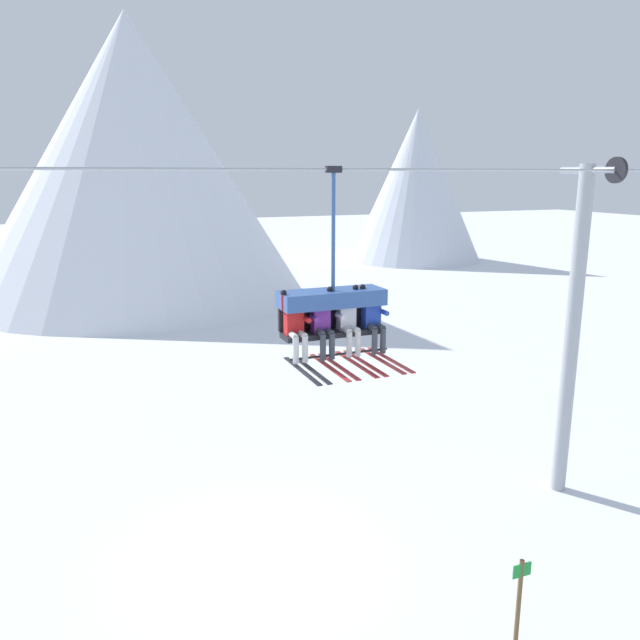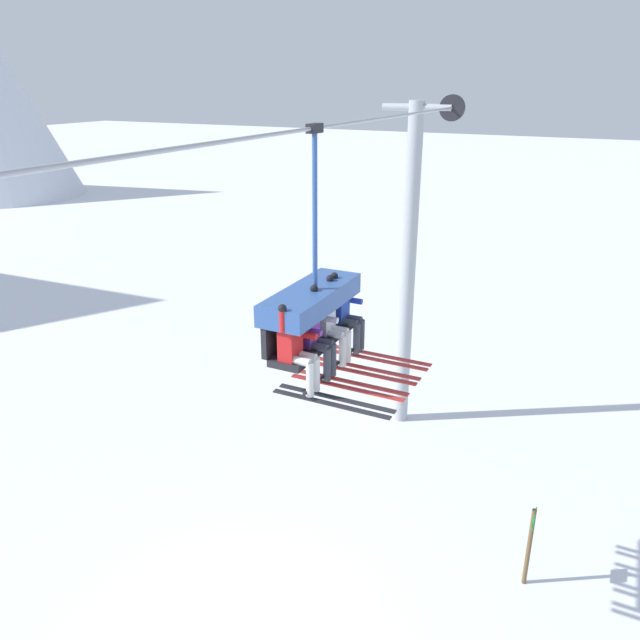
{
  "view_description": "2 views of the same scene",
  "coord_description": "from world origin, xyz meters",
  "px_view_note": "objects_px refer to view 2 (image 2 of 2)",
  "views": [
    {
      "loc": [
        -3.16,
        -11.15,
        7.84
      ],
      "look_at": [
        1.11,
        -0.67,
        5.17
      ],
      "focal_mm": 35.0,
      "sensor_mm": 36.0,
      "label": 1
    },
    {
      "loc": [
        -6.12,
        -4.56,
        8.5
      ],
      "look_at": [
        1.58,
        -0.75,
        5.17
      ],
      "focal_mm": 35.0,
      "sensor_mm": 36.0,
      "label": 2
    }
  ],
  "objects_px": {
    "chairlift_chair": "(311,306)",
    "skier_red": "(298,348)",
    "skier_white": "(332,322)",
    "trail_sign": "(530,542)",
    "skier_purple": "(316,334)",
    "skier_blue": "(346,311)",
    "lift_tower_far": "(409,265)"
  },
  "relations": [
    {
      "from": "chairlift_chair",
      "to": "skier_red",
      "type": "relative_size",
      "value": 1.99
    },
    {
      "from": "skier_white",
      "to": "trail_sign",
      "type": "relative_size",
      "value": 1.06
    },
    {
      "from": "skier_white",
      "to": "skier_purple",
      "type": "bearing_deg",
      "value": 180.0
    },
    {
      "from": "skier_white",
      "to": "skier_blue",
      "type": "xyz_separation_m",
      "value": [
        0.51,
        0.0,
        -0.0
      ]
    },
    {
      "from": "lift_tower_far",
      "to": "skier_purple",
      "type": "relative_size",
      "value": 4.82
    },
    {
      "from": "skier_red",
      "to": "skier_purple",
      "type": "relative_size",
      "value": 1.0
    },
    {
      "from": "skier_red",
      "to": "skier_blue",
      "type": "height_order",
      "value": "same"
    },
    {
      "from": "trail_sign",
      "to": "skier_white",
      "type": "bearing_deg",
      "value": 120.82
    },
    {
      "from": "lift_tower_far",
      "to": "skier_white",
      "type": "relative_size",
      "value": 4.82
    },
    {
      "from": "chairlift_chair",
      "to": "trail_sign",
      "type": "relative_size",
      "value": 2.11
    },
    {
      "from": "chairlift_chair",
      "to": "skier_white",
      "type": "distance_m",
      "value": 0.45
    },
    {
      "from": "skier_blue",
      "to": "chairlift_chair",
      "type": "bearing_deg",
      "value": 164.65
    },
    {
      "from": "chairlift_chair",
      "to": "skier_purple",
      "type": "xyz_separation_m",
      "value": [
        -0.26,
        -0.21,
        -0.3
      ]
    },
    {
      "from": "lift_tower_far",
      "to": "trail_sign",
      "type": "height_order",
      "value": "lift_tower_far"
    },
    {
      "from": "chairlift_chair",
      "to": "skier_purple",
      "type": "distance_m",
      "value": 0.45
    },
    {
      "from": "skier_purple",
      "to": "skier_white",
      "type": "relative_size",
      "value": 1.0
    },
    {
      "from": "skier_white",
      "to": "skier_blue",
      "type": "height_order",
      "value": "same"
    },
    {
      "from": "skier_purple",
      "to": "skier_white",
      "type": "bearing_deg",
      "value": 0.0
    },
    {
      "from": "lift_tower_far",
      "to": "chairlift_chair",
      "type": "bearing_deg",
      "value": -173.89
    },
    {
      "from": "skier_purple",
      "to": "skier_blue",
      "type": "bearing_deg",
      "value": 0.0
    },
    {
      "from": "chairlift_chair",
      "to": "skier_red",
      "type": "height_order",
      "value": "chairlift_chair"
    },
    {
      "from": "lift_tower_far",
      "to": "skier_blue",
      "type": "relative_size",
      "value": 4.82
    },
    {
      "from": "chairlift_chair",
      "to": "skier_red",
      "type": "bearing_deg",
      "value": -164.77
    },
    {
      "from": "trail_sign",
      "to": "skier_blue",
      "type": "bearing_deg",
      "value": 113.11
    },
    {
      "from": "chairlift_chair",
      "to": "lift_tower_far",
      "type": "bearing_deg",
      "value": 6.11
    },
    {
      "from": "skier_white",
      "to": "trail_sign",
      "type": "xyz_separation_m",
      "value": [
        1.81,
        -3.03,
        -4.27
      ]
    },
    {
      "from": "skier_purple",
      "to": "skier_blue",
      "type": "height_order",
      "value": "same"
    },
    {
      "from": "lift_tower_far",
      "to": "chairlift_chair",
      "type": "height_order",
      "value": "lift_tower_far"
    },
    {
      "from": "skier_blue",
      "to": "lift_tower_far",
      "type": "bearing_deg",
      "value": 8.97
    },
    {
      "from": "lift_tower_far",
      "to": "trail_sign",
      "type": "xyz_separation_m",
      "value": [
        -4.56,
        -3.95,
        -3.36
      ]
    },
    {
      "from": "skier_red",
      "to": "skier_blue",
      "type": "bearing_deg",
      "value": 0.0
    },
    {
      "from": "chairlift_chair",
      "to": "trail_sign",
      "type": "xyz_separation_m",
      "value": [
        2.07,
        -3.24,
        -4.57
      ]
    }
  ]
}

